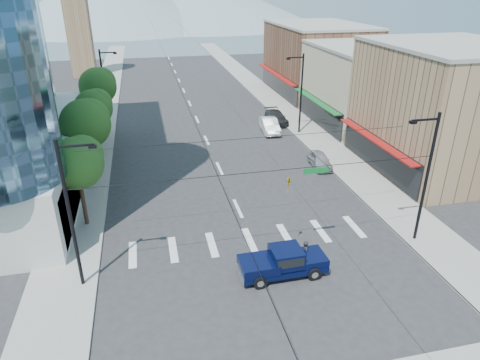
{
  "coord_description": "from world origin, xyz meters",
  "views": [
    {
      "loc": [
        -6.32,
        -22.47,
        16.15
      ],
      "look_at": [
        -0.1,
        4.83,
        3.0
      ],
      "focal_mm": 32.0,
      "sensor_mm": 36.0,
      "label": 1
    }
  ],
  "objects_px": {
    "parked_car_near": "(320,160)",
    "parked_car_mid": "(270,125)",
    "pedestrian": "(306,253)",
    "pickup_truck": "(282,262)",
    "parked_car_far": "(276,117)"
  },
  "relations": [
    {
      "from": "parked_car_mid",
      "to": "parked_car_near",
      "type": "bearing_deg",
      "value": -76.12
    },
    {
      "from": "pickup_truck",
      "to": "parked_car_near",
      "type": "xyz_separation_m",
      "value": [
        8.55,
        14.9,
        -0.26
      ]
    },
    {
      "from": "pickup_truck",
      "to": "pedestrian",
      "type": "bearing_deg",
      "value": 18.61
    },
    {
      "from": "parked_car_near",
      "to": "parked_car_mid",
      "type": "height_order",
      "value": "parked_car_mid"
    },
    {
      "from": "parked_car_near",
      "to": "pedestrian",
      "type": "bearing_deg",
      "value": -110.8
    },
    {
      "from": "pedestrian",
      "to": "parked_car_mid",
      "type": "xyz_separation_m",
      "value": [
        5.1,
        25.21,
        -0.05
      ]
    },
    {
      "from": "pickup_truck",
      "to": "parked_car_mid",
      "type": "height_order",
      "value": "pickup_truck"
    },
    {
      "from": "parked_car_mid",
      "to": "parked_car_far",
      "type": "xyz_separation_m",
      "value": [
        1.8,
        3.16,
        -0.09
      ]
    },
    {
      "from": "pickup_truck",
      "to": "parked_car_far",
      "type": "bearing_deg",
      "value": 72.55
    },
    {
      "from": "pickup_truck",
      "to": "parked_car_far",
      "type": "xyz_separation_m",
      "value": [
        8.6,
        28.97,
        -0.22
      ]
    },
    {
      "from": "pickup_truck",
      "to": "parked_car_near",
      "type": "bearing_deg",
      "value": 59.23
    },
    {
      "from": "parked_car_near",
      "to": "parked_car_mid",
      "type": "distance_m",
      "value": 11.05
    },
    {
      "from": "parked_car_near",
      "to": "parked_car_far",
      "type": "distance_m",
      "value": 14.08
    },
    {
      "from": "pedestrian",
      "to": "parked_car_far",
      "type": "bearing_deg",
      "value": -2.51
    },
    {
      "from": "pedestrian",
      "to": "pickup_truck",
      "type": "bearing_deg",
      "value": 120.69
    }
  ]
}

